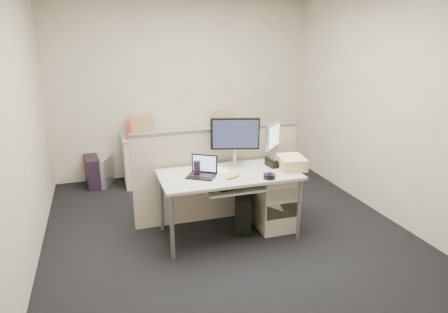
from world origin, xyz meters
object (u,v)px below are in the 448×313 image
object	(u,v)px
monitor_main	(235,142)
desk_phone	(277,163)
laptop	(201,167)
desk	(229,179)

from	to	relation	value
monitor_main	desk_phone	xyz separation A→B (m)	(0.45, -0.17, -0.24)
monitor_main	desk_phone	bearing A→B (deg)	-4.22
laptop	desk_phone	bearing A→B (deg)	39.26
monitor_main	laptop	bearing A→B (deg)	-134.20
desk	desk_phone	distance (m)	0.61
laptop	desk	bearing A→B (deg)	36.67
desk	laptop	distance (m)	0.36
desk_phone	desk	bearing A→B (deg)	178.43
desk	monitor_main	size ratio (longest dim) A/B	2.71
desk_phone	monitor_main	bearing A→B (deg)	150.66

